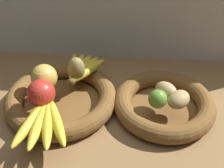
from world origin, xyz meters
TOP-DOWN VIEW (x-y plane):
  - ground_plane at (0.00, 0.00)cm, footprint 140.00×90.00cm
  - fruit_bowl_left at (-16.33, -0.37)cm, footprint 33.58×33.58cm
  - fruit_bowl_right at (14.51, -0.37)cm, footprint 29.95×29.95cm
  - apple_golden_left at (-21.09, 1.47)cm, footprint 7.78×7.78cm
  - apple_red_front at (-19.89, -5.84)cm, footprint 7.76×7.76cm
  - pear_brown at (-12.45, 6.60)cm, footprint 6.05×6.04cm
  - banana_bunch_front at (-17.41, -13.46)cm, footprint 14.77×20.13cm
  - banana_bunch_back at (-11.73, 10.25)cm, footprint 12.93×16.75cm
  - potato_small at (17.72, -3.57)cm, footprint 8.77×8.97cm
  - potato_large at (14.51, -0.37)cm, footprint 8.17×7.83cm
  - lime_near at (11.92, -4.25)cm, footprint 5.28×5.28cm

SIDE VIEW (x-z plane):
  - ground_plane at x=0.00cm, z-range -3.00..0.00cm
  - fruit_bowl_left at x=-16.33cm, z-range -0.18..5.10cm
  - fruit_bowl_right at x=14.51cm, z-range -0.17..5.10cm
  - banana_bunch_back at x=-11.73cm, z-range 5.28..8.02cm
  - banana_bunch_front at x=-17.41cm, z-range 5.28..8.06cm
  - potato_small at x=17.72cm, z-range 5.28..9.85cm
  - potato_large at x=14.51cm, z-range 5.28..10.02cm
  - lime_near at x=11.92cm, z-range 5.28..10.56cm
  - pear_brown at x=-12.45cm, z-range 5.28..12.95cm
  - apple_red_front at x=-19.89cm, z-range 5.28..13.04cm
  - apple_golden_left at x=-21.09cm, z-range 5.28..13.06cm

